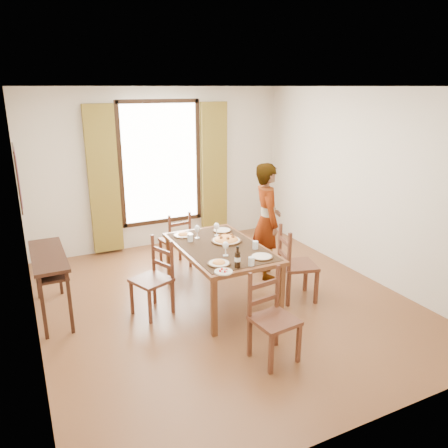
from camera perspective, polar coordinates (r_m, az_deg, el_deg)
name	(u,v)px	position (r m, az deg, el deg)	size (l,w,h in m)	color
ground	(223,301)	(5.84, -0.09, -9.99)	(5.00, 5.00, 0.00)	brown
room_shell	(218,184)	(5.42, -0.74, 5.20)	(4.60, 5.10, 2.74)	beige
console_table	(49,263)	(5.64, -21.91, -4.74)	(0.38, 1.20, 0.80)	black
dining_table	(220,251)	(5.59, -0.47, -3.52)	(1.01, 1.65, 0.76)	brown
chair_west	(154,280)	(5.45, -9.19, -7.21)	(0.54, 0.54, 0.94)	#562E1C
chair_north	(176,241)	(6.78, -6.30, -2.26)	(0.45, 0.45, 0.89)	#562E1C
chair_south	(272,320)	(4.56, 6.34, -12.32)	(0.46, 0.46, 0.94)	#562E1C
chair_east	(296,266)	(5.79, 9.33, -5.46)	(0.54, 0.54, 0.99)	#562E1C
man	(267,221)	(6.32, 5.62, 0.39)	(0.55, 0.70, 1.69)	gray
plate_sw	(219,262)	(5.00, -0.67, -4.99)	(0.27, 0.27, 0.05)	silver
plate_se	(262,255)	(5.21, 4.97, -4.11)	(0.27, 0.27, 0.05)	silver
plate_nw	(183,234)	(5.96, -5.32, -1.29)	(0.27, 0.27, 0.05)	silver
plate_ne	(222,229)	(6.13, -0.26, -0.69)	(0.27, 0.27, 0.05)	silver
pasta_platter	(226,238)	(5.71, 0.30, -1.85)	(0.40, 0.40, 0.10)	red
caprese_plate	(223,271)	(4.79, -0.07, -6.12)	(0.20, 0.20, 0.04)	silver
wine_glass_a	(226,249)	(5.22, 0.21, -3.23)	(0.08, 0.08, 0.18)	white
wine_glass_b	(217,229)	(5.92, -0.97, -0.68)	(0.08, 0.08, 0.18)	white
wine_glass_c	(197,232)	(5.83, -3.52, -1.01)	(0.08, 0.08, 0.18)	white
tumbler_a	(255,245)	(5.47, 4.12, -2.75)	(0.07, 0.07, 0.10)	silver
tumbler_b	(190,238)	(5.73, -4.44, -1.80)	(0.07, 0.07, 0.10)	silver
tumbler_c	(251,261)	(4.97, 3.59, -4.89)	(0.07, 0.07, 0.10)	silver
wine_bottle	(238,257)	(4.88, 1.78, -4.34)	(0.07, 0.07, 0.25)	black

